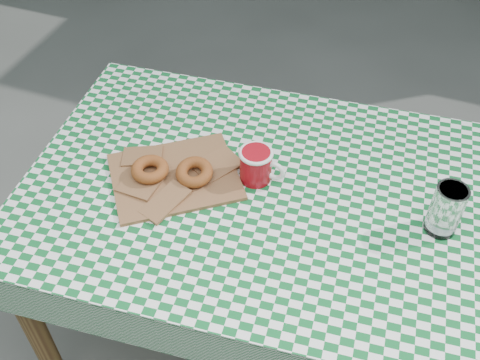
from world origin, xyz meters
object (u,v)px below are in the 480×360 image
Objects in this scene: table at (264,276)px; drinking_glass at (446,210)px; coffee_mug at (256,165)px; paper_bag at (175,176)px.

table is 9.18× the size of drinking_glass.
coffee_mug is at bearing 179.24° from drinking_glass.
table is 0.46m from paper_bag.
table is at bearing -176.33° from drinking_glass.
drinking_glass is at bearing 2.80° from coffee_mug.
drinking_glass reaches higher than coffee_mug.
paper_bag is at bearing -155.82° from coffee_mug.
table is 0.62m from drinking_glass.
coffee_mug is (-0.05, 0.03, 0.43)m from table.
table is 7.54× the size of coffee_mug.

